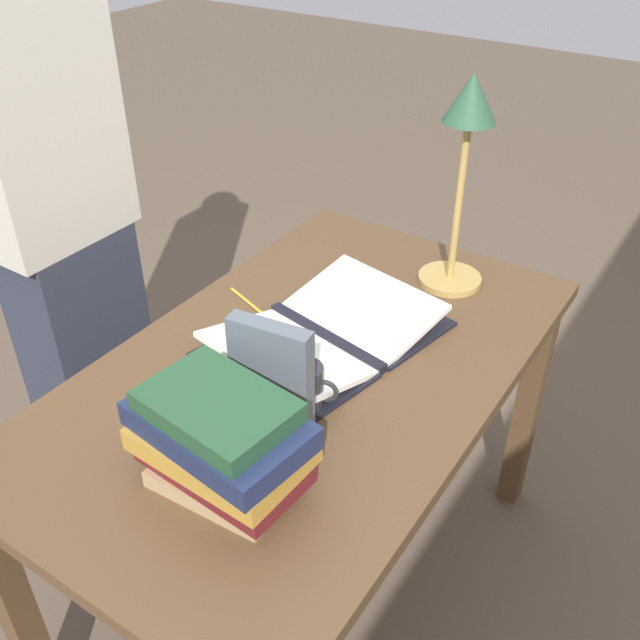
{
  "coord_description": "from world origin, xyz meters",
  "views": [
    {
      "loc": [
        0.98,
        0.68,
        1.7
      ],
      "look_at": [
        -0.06,
        -0.01,
        0.84
      ],
      "focal_mm": 40.0,
      "sensor_mm": 36.0,
      "label": 1
    }
  ],
  "objects_px": {
    "coffee_mug": "(306,387)",
    "person_reader": "(59,223)",
    "reading_lamp": "(466,143)",
    "book_stack_tall": "(221,441)",
    "pencil": "(248,302)",
    "open_book": "(326,334)",
    "book_standing_upright": "(271,378)"
  },
  "relations": [
    {
      "from": "book_stack_tall",
      "to": "pencil",
      "type": "xyz_separation_m",
      "value": [
        -0.47,
        -0.32,
        -0.1
      ]
    },
    {
      "from": "pencil",
      "to": "person_reader",
      "type": "relative_size",
      "value": 0.08
    },
    {
      "from": "open_book",
      "to": "coffee_mug",
      "type": "bearing_deg",
      "value": 34.38
    },
    {
      "from": "person_reader",
      "to": "book_standing_upright",
      "type": "bearing_deg",
      "value": -102.75
    },
    {
      "from": "book_stack_tall",
      "to": "reading_lamp",
      "type": "height_order",
      "value": "reading_lamp"
    },
    {
      "from": "reading_lamp",
      "to": "person_reader",
      "type": "xyz_separation_m",
      "value": [
        0.49,
        -0.85,
        -0.23
      ]
    },
    {
      "from": "coffee_mug",
      "to": "person_reader",
      "type": "relative_size",
      "value": 0.06
    },
    {
      "from": "open_book",
      "to": "pencil",
      "type": "relative_size",
      "value": 3.97
    },
    {
      "from": "reading_lamp",
      "to": "person_reader",
      "type": "height_order",
      "value": "person_reader"
    },
    {
      "from": "book_standing_upright",
      "to": "coffee_mug",
      "type": "xyz_separation_m",
      "value": [
        -0.08,
        0.02,
        -0.07
      ]
    },
    {
      "from": "book_stack_tall",
      "to": "pencil",
      "type": "height_order",
      "value": "book_stack_tall"
    },
    {
      "from": "book_stack_tall",
      "to": "reading_lamp",
      "type": "distance_m",
      "value": 0.87
    },
    {
      "from": "pencil",
      "to": "reading_lamp",
      "type": "bearing_deg",
      "value": 134.63
    },
    {
      "from": "coffee_mug",
      "to": "person_reader",
      "type": "height_order",
      "value": "person_reader"
    },
    {
      "from": "coffee_mug",
      "to": "book_stack_tall",
      "type": "bearing_deg",
      "value": -1.05
    },
    {
      "from": "book_standing_upright",
      "to": "reading_lamp",
      "type": "bearing_deg",
      "value": 167.83
    },
    {
      "from": "person_reader",
      "to": "coffee_mug",
      "type": "bearing_deg",
      "value": -97.01
    },
    {
      "from": "book_stack_tall",
      "to": "person_reader",
      "type": "xyz_separation_m",
      "value": [
        -0.34,
        -0.81,
        0.03
      ]
    },
    {
      "from": "book_stack_tall",
      "to": "coffee_mug",
      "type": "relative_size",
      "value": 3.15
    },
    {
      "from": "pencil",
      "to": "person_reader",
      "type": "xyz_separation_m",
      "value": [
        0.13,
        -0.48,
        0.13
      ]
    },
    {
      "from": "pencil",
      "to": "open_book",
      "type": "bearing_deg",
      "value": 84.37
    },
    {
      "from": "book_stack_tall",
      "to": "pencil",
      "type": "relative_size",
      "value": 2.23
    },
    {
      "from": "book_stack_tall",
      "to": "person_reader",
      "type": "distance_m",
      "value": 0.88
    },
    {
      "from": "open_book",
      "to": "book_standing_upright",
      "type": "distance_m",
      "value": 0.31
    },
    {
      "from": "reading_lamp",
      "to": "person_reader",
      "type": "bearing_deg",
      "value": -60.06
    },
    {
      "from": "book_standing_upright",
      "to": "open_book",
      "type": "bearing_deg",
      "value": -174.24
    },
    {
      "from": "open_book",
      "to": "person_reader",
      "type": "xyz_separation_m",
      "value": [
        0.11,
        -0.73,
        0.12
      ]
    },
    {
      "from": "open_book",
      "to": "pencil",
      "type": "xyz_separation_m",
      "value": [
        -0.02,
        -0.24,
        -0.02
      ]
    },
    {
      "from": "book_standing_upright",
      "to": "reading_lamp",
      "type": "xyz_separation_m",
      "value": [
        -0.67,
        0.06,
        0.25
      ]
    },
    {
      "from": "reading_lamp",
      "to": "coffee_mug",
      "type": "height_order",
      "value": "reading_lamp"
    },
    {
      "from": "pencil",
      "to": "person_reader",
      "type": "distance_m",
      "value": 0.52
    },
    {
      "from": "open_book",
      "to": "book_standing_upright",
      "type": "xyz_separation_m",
      "value": [
        0.29,
        0.07,
        0.1
      ]
    }
  ]
}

